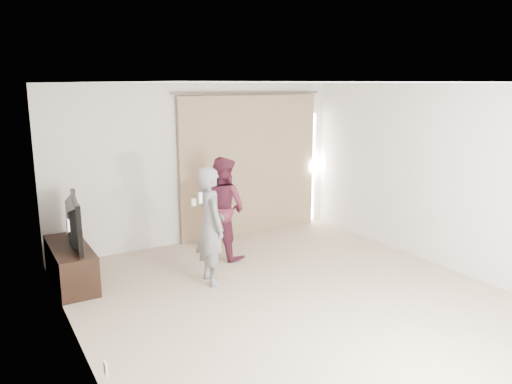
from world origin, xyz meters
The scene contains 10 objects.
floor centered at (0.00, 0.00, 0.00)m, with size 5.50×5.50×0.00m, color tan.
wall_back centered at (0.00, 2.75, 1.30)m, with size 5.00×0.04×2.60m, color silver.
wall_left centered at (-2.50, 0.00, 1.30)m, with size 0.04×5.50×2.60m.
ceiling centered at (0.00, 0.00, 2.60)m, with size 5.00×5.50×0.01m, color white.
curtain centered at (0.91, 2.68, 1.20)m, with size 2.80×0.11×2.46m.
tv_console centered at (-2.27, 1.88, 0.26)m, with size 0.47×1.34×0.52m, color black.
tv centered at (-2.27, 1.88, 0.84)m, with size 1.13×0.15×0.65m, color black.
scratching_post centered at (-2.10, 2.40, 0.22)m, with size 0.41×0.41×0.55m.
person_man centered at (-0.65, 0.98, 0.78)m, with size 0.41×0.59×1.56m.
person_woman centered at (-0.06, 1.81, 0.77)m, with size 0.83×0.92×1.54m.
Camera 1 is at (-3.27, -4.71, 2.59)m, focal length 35.00 mm.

